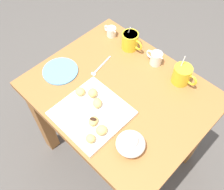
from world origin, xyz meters
TOP-DOWN VIEW (x-y plane):
  - ground_plane at (0.00, 0.00)m, footprint 8.00×8.00m
  - dining_table at (0.00, 0.00)m, footprint 0.85×0.70m
  - pastry_plate_square at (-0.00, -0.19)m, footprint 0.30×0.30m
  - coffee_mug_yellow_left at (-0.17, 0.25)m, footprint 0.13×0.09m
  - coffee_mug_yellow_right at (0.17, 0.25)m, footprint 0.13×0.09m
  - cream_pitcher_white at (0.01, 0.26)m, footprint 0.10×0.06m
  - ice_cream_bowl at (0.23, -0.18)m, footprint 0.12×0.12m
  - chocolate_sauce_pitcher at (-0.31, 0.25)m, footprint 0.09×0.05m
  - saucer_sky_left at (-0.30, -0.13)m, footprint 0.18×0.18m
  - loose_spoon_near_saucer at (-0.18, 0.03)m, footprint 0.04×0.16m
  - beignet_0 at (-0.12, -0.15)m, footprint 0.07×0.07m
  - beignet_1 at (-0.07, -0.12)m, footprint 0.07×0.07m
  - beignet_2 at (0.10, -0.28)m, footprint 0.05×0.05m
  - beignet_3 at (0.04, -0.22)m, footprint 0.06×0.06m
  - chocolate_drizzle_3 at (0.04, -0.22)m, footprint 0.03×0.03m
  - beignet_4 at (-0.01, -0.14)m, footprint 0.07×0.07m
  - beignet_5 at (0.10, -0.22)m, footprint 0.06×0.06m

SIDE VIEW (x-z plane):
  - ground_plane at x=0.00m, z-range 0.00..0.00m
  - dining_table at x=0.00m, z-range 0.20..0.92m
  - loose_spoon_near_saucer at x=-0.18m, z-range 0.72..0.72m
  - saucer_sky_left at x=-0.30m, z-range 0.72..0.73m
  - pastry_plate_square at x=0.00m, z-range 0.72..0.73m
  - beignet_3 at x=0.04m, z-range 0.73..0.76m
  - chocolate_sauce_pitcher at x=-0.31m, z-range 0.72..0.77m
  - beignet_2 at x=0.10m, z-range 0.73..0.76m
  - beignet_0 at x=-0.12m, z-range 0.73..0.76m
  - beignet_4 at x=-0.01m, z-range 0.73..0.76m
  - beignet_5 at x=0.10m, z-range 0.73..0.77m
  - beignet_1 at x=-0.07m, z-range 0.73..0.77m
  - ice_cream_bowl at x=0.23m, z-range 0.71..0.80m
  - cream_pitcher_white at x=0.01m, z-range 0.72..0.79m
  - chocolate_drizzle_3 at x=0.04m, z-range 0.76..0.76m
  - coffee_mug_yellow_left at x=-0.17m, z-range 0.69..0.84m
  - coffee_mug_yellow_right at x=0.17m, z-range 0.69..0.84m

